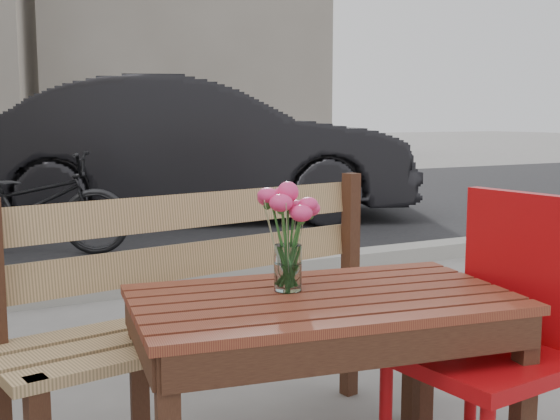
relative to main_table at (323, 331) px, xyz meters
name	(u,v)px	position (x,y,z in m)	size (l,w,h in m)	color
street	(24,244)	(-0.19, 4.93, -0.53)	(30.00, 8.12, 0.12)	black
main_table	(323,331)	(0.00, 0.00, 0.00)	(1.18, 0.80, 0.67)	maroon
main_bench	(215,288)	(-0.12, 0.52, 0.03)	(1.62, 0.72, 0.97)	olive
red_chair	(501,329)	(0.50, -0.21, -0.01)	(0.52, 0.52, 0.95)	#AF0B0F
main_vase	(288,223)	(-0.07, 0.09, 0.31)	(0.18, 0.18, 0.32)	white
parked_car	(194,150)	(1.83, 5.89, 0.24)	(1.70, 4.88, 1.61)	black
bicycle	(29,204)	(-0.18, 4.54, -0.12)	(0.59, 1.68, 0.88)	black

